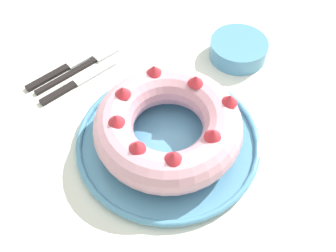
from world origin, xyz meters
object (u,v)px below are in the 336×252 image
(bundt_cake, at_px, (168,126))
(side_bowl, at_px, (238,49))
(fork, at_px, (84,66))
(serving_dish, at_px, (168,140))
(serving_knife, at_px, (67,67))
(cake_knife, at_px, (74,84))

(bundt_cake, bearing_deg, side_bowl, 105.09)
(fork, bearing_deg, serving_dish, 1.92)
(fork, height_order, serving_knife, serving_knife)
(bundt_cake, distance_m, side_bowl, 0.30)
(serving_dish, xyz_separation_m, bundt_cake, (-0.00, 0.00, 0.05))
(bundt_cake, height_order, fork, bundt_cake)
(serving_dish, distance_m, cake_knife, 0.26)
(fork, bearing_deg, serving_knife, -123.14)
(fork, bearing_deg, side_bowl, 55.59)
(serving_knife, bearing_deg, bundt_cake, 2.98)
(serving_dish, bearing_deg, fork, -179.48)
(cake_knife, bearing_deg, side_bowl, 57.57)
(cake_knife, xyz_separation_m, side_bowl, (0.17, 0.34, 0.02))
(serving_knife, bearing_deg, side_bowl, 50.63)
(serving_knife, bearing_deg, fork, 51.77)
(serving_dish, height_order, cake_knife, serving_dish)
(fork, xyz_separation_m, side_bowl, (0.21, 0.29, 0.02))
(bundt_cake, bearing_deg, serving_knife, -173.32)
(serving_knife, height_order, side_bowl, side_bowl)
(bundt_cake, distance_m, serving_knife, 0.31)
(serving_dish, bearing_deg, bundt_cake, 156.79)
(cake_knife, bearing_deg, serving_knife, 158.12)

